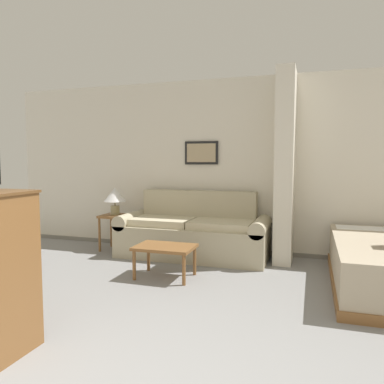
{
  "coord_description": "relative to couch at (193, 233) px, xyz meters",
  "views": [
    {
      "loc": [
        1.14,
        -1.22,
        1.39
      ],
      "look_at": [
        -0.09,
        2.57,
        1.05
      ],
      "focal_mm": 35.0,
      "sensor_mm": 36.0,
      "label": 1
    }
  ],
  "objects": [
    {
      "name": "wall_back",
      "position": [
        0.48,
        0.48,
        0.96
      ],
      "size": [
        7.52,
        0.16,
        2.6
      ],
      "color": "silver",
      "rests_on": "ground_plane"
    },
    {
      "name": "wall_partition_pillar",
      "position": [
        1.26,
        0.12,
        0.96
      ],
      "size": [
        0.24,
        0.59,
        2.6
      ],
      "color": "silver",
      "rests_on": "ground_plane"
    },
    {
      "name": "couch",
      "position": [
        0.0,
        0.0,
        0.0
      ],
      "size": [
        2.16,
        0.84,
        0.93
      ],
      "color": "#B7AD8E",
      "rests_on": "ground_plane"
    },
    {
      "name": "coffee_table",
      "position": [
        -0.02,
        -1.05,
        -0.0
      ],
      "size": [
        0.69,
        0.48,
        0.38
      ],
      "color": "brown",
      "rests_on": "ground_plane"
    },
    {
      "name": "side_table",
      "position": [
        -1.27,
        -0.0,
        0.11
      ],
      "size": [
        0.41,
        0.41,
        0.55
      ],
      "color": "brown",
      "rests_on": "ground_plane"
    },
    {
      "name": "table_lamp",
      "position": [
        -1.27,
        -0.0,
        0.5
      ],
      "size": [
        0.34,
        0.34,
        0.42
      ],
      "color": "tan",
      "rests_on": "side_table"
    }
  ]
}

